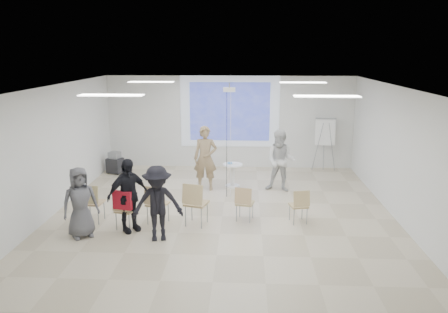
{
  "coord_description": "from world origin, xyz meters",
  "views": [
    {
      "loc": [
        0.52,
        -9.59,
        3.79
      ],
      "look_at": [
        0.0,
        0.8,
        1.25
      ],
      "focal_mm": 35.0,
      "sensor_mm": 36.0,
      "label": 1
    }
  ],
  "objects_px": {
    "player_right": "(281,158)",
    "chair_right_far": "(300,204)",
    "player_left": "(205,154)",
    "pedestal_table": "(233,174)",
    "chair_left_mid": "(124,208)",
    "chair_center": "(195,201)",
    "chair_right_inner": "(244,201)",
    "flipchart_easel": "(325,132)",
    "chair_left_inner": "(156,201)",
    "audience_left": "(128,190)",
    "audience_mid": "(157,199)",
    "laptop": "(158,202)",
    "audience_outer": "(80,198)",
    "chair_far_left": "(92,200)",
    "av_cart": "(115,163)"
  },
  "relations": [
    {
      "from": "chair_center",
      "to": "flipchart_easel",
      "type": "xyz_separation_m",
      "value": [
        3.62,
        4.78,
        0.68
      ]
    },
    {
      "from": "audience_outer",
      "to": "audience_mid",
      "type": "bearing_deg",
      "value": -37.64
    },
    {
      "from": "audience_left",
      "to": "chair_right_inner",
      "type": "bearing_deg",
      "value": -27.48
    },
    {
      "from": "player_right",
      "to": "chair_right_far",
      "type": "bearing_deg",
      "value": -69.46
    },
    {
      "from": "player_left",
      "to": "chair_right_far",
      "type": "bearing_deg",
      "value": -45.36
    },
    {
      "from": "player_right",
      "to": "chair_far_left",
      "type": "relative_size",
      "value": 2.09
    },
    {
      "from": "chair_far_left",
      "to": "audience_left",
      "type": "xyz_separation_m",
      "value": [
        0.94,
        -0.41,
        0.38
      ]
    },
    {
      "from": "laptop",
      "to": "audience_left",
      "type": "distance_m",
      "value": 0.84
    },
    {
      "from": "player_right",
      "to": "pedestal_table",
      "type": "bearing_deg",
      "value": -178.0
    },
    {
      "from": "chair_right_inner",
      "to": "flipchart_easel",
      "type": "relative_size",
      "value": 0.47
    },
    {
      "from": "chair_far_left",
      "to": "audience_mid",
      "type": "height_order",
      "value": "audience_mid"
    },
    {
      "from": "audience_left",
      "to": "laptop",
      "type": "bearing_deg",
      "value": -0.19
    },
    {
      "from": "pedestal_table",
      "to": "chair_right_far",
      "type": "height_order",
      "value": "chair_right_far"
    },
    {
      "from": "pedestal_table",
      "to": "flipchart_easel",
      "type": "xyz_separation_m",
      "value": [
        2.88,
        1.9,
        0.88
      ]
    },
    {
      "from": "flipchart_easel",
      "to": "av_cart",
      "type": "bearing_deg",
      "value": -168.76
    },
    {
      "from": "audience_outer",
      "to": "flipchart_easel",
      "type": "relative_size",
      "value": 0.97
    },
    {
      "from": "chair_right_inner",
      "to": "audience_left",
      "type": "distance_m",
      "value": 2.59
    },
    {
      "from": "laptop",
      "to": "chair_right_far",
      "type": "bearing_deg",
      "value": -160.7
    },
    {
      "from": "chair_center",
      "to": "chair_right_far",
      "type": "bearing_deg",
      "value": 21.22
    },
    {
      "from": "pedestal_table",
      "to": "player_left",
      "type": "xyz_separation_m",
      "value": [
        -0.74,
        -0.26,
        0.63
      ]
    },
    {
      "from": "player_right",
      "to": "audience_mid",
      "type": "height_order",
      "value": "player_right"
    },
    {
      "from": "chair_left_inner",
      "to": "audience_left",
      "type": "distance_m",
      "value": 0.75
    },
    {
      "from": "chair_left_mid",
      "to": "flipchart_easel",
      "type": "relative_size",
      "value": 0.48
    },
    {
      "from": "chair_right_far",
      "to": "laptop",
      "type": "xyz_separation_m",
      "value": [
        -3.17,
        -0.11,
        0.01
      ]
    },
    {
      "from": "chair_left_inner",
      "to": "audience_left",
      "type": "xyz_separation_m",
      "value": [
        -0.51,
        -0.39,
        0.38
      ]
    },
    {
      "from": "player_left",
      "to": "chair_far_left",
      "type": "relative_size",
      "value": 2.24
    },
    {
      "from": "player_left",
      "to": "chair_center",
      "type": "xyz_separation_m",
      "value": [
        0.01,
        -2.63,
        -0.42
      ]
    },
    {
      "from": "player_left",
      "to": "laptop",
      "type": "bearing_deg",
      "value": -108.47
    },
    {
      "from": "pedestal_table",
      "to": "chair_left_mid",
      "type": "height_order",
      "value": "chair_left_mid"
    },
    {
      "from": "chair_right_far",
      "to": "player_left",
      "type": "bearing_deg",
      "value": 121.01
    },
    {
      "from": "chair_left_mid",
      "to": "flipchart_easel",
      "type": "distance_m",
      "value": 7.24
    },
    {
      "from": "chair_left_mid",
      "to": "laptop",
      "type": "distance_m",
      "value": 0.77
    },
    {
      "from": "chair_right_far",
      "to": "laptop",
      "type": "bearing_deg",
      "value": 168.6
    },
    {
      "from": "audience_left",
      "to": "flipchart_easel",
      "type": "distance_m",
      "value": 7.17
    },
    {
      "from": "chair_far_left",
      "to": "chair_right_inner",
      "type": "xyz_separation_m",
      "value": [
        3.4,
        0.27,
        -0.05
      ]
    },
    {
      "from": "chair_left_mid",
      "to": "chair_right_far",
      "type": "relative_size",
      "value": 1.04
    },
    {
      "from": "audience_left",
      "to": "player_left",
      "type": "bearing_deg",
      "value": 22.38
    },
    {
      "from": "chair_right_far",
      "to": "pedestal_table",
      "type": "bearing_deg",
      "value": 107.6
    },
    {
      "from": "chair_left_inner",
      "to": "chair_center",
      "type": "relative_size",
      "value": 0.91
    },
    {
      "from": "audience_mid",
      "to": "flipchart_easel",
      "type": "xyz_separation_m",
      "value": [
        4.28,
        5.54,
        0.38
      ]
    },
    {
      "from": "chair_left_mid",
      "to": "chair_right_inner",
      "type": "xyz_separation_m",
      "value": [
        2.58,
        0.61,
        -0.01
      ]
    },
    {
      "from": "chair_left_mid",
      "to": "chair_center",
      "type": "xyz_separation_m",
      "value": [
        1.5,
        0.27,
        0.1
      ]
    },
    {
      "from": "chair_center",
      "to": "chair_right_far",
      "type": "relative_size",
      "value": 1.25
    },
    {
      "from": "player_left",
      "to": "chair_center",
      "type": "bearing_deg",
      "value": -89.54
    },
    {
      "from": "audience_left",
      "to": "audience_mid",
      "type": "xyz_separation_m",
      "value": [
        0.72,
        -0.42,
        -0.03
      ]
    },
    {
      "from": "chair_left_mid",
      "to": "av_cart",
      "type": "relative_size",
      "value": 1.2
    },
    {
      "from": "chair_far_left",
      "to": "chair_left_mid",
      "type": "distance_m",
      "value": 0.89
    },
    {
      "from": "laptop",
      "to": "player_left",
      "type": "bearing_deg",
      "value": -91.4
    },
    {
      "from": "audience_outer",
      "to": "chair_left_inner",
      "type": "bearing_deg",
      "value": -7.55
    },
    {
      "from": "chair_center",
      "to": "audience_mid",
      "type": "xyz_separation_m",
      "value": [
        -0.66,
        -0.76,
        0.3
      ]
    }
  ]
}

